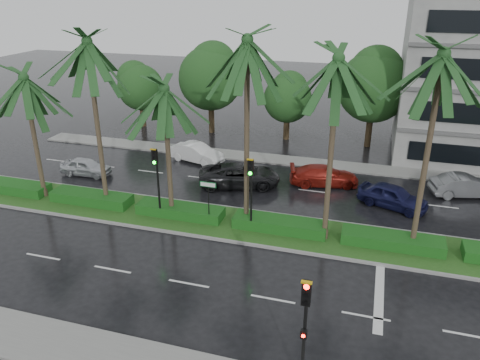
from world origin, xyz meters
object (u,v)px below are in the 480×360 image
(car_blue, at_px, (393,196))
(car_white, at_px, (197,153))
(signal_near, at_px, (304,328))
(street_sign, at_px, (208,192))
(car_grey, at_px, (465,186))
(car_red, at_px, (324,175))
(car_silver, at_px, (86,167))
(car_darkgrey, at_px, (239,175))
(signal_median_left, at_px, (157,173))

(car_blue, bearing_deg, car_white, 96.73)
(signal_near, distance_m, street_sign, 12.11)
(street_sign, bearing_deg, car_grey, 30.64)
(street_sign, distance_m, car_white, 10.57)
(car_blue, xyz_separation_m, car_grey, (4.50, 3.02, -0.01))
(car_white, bearing_deg, car_red, -84.21)
(car_silver, xyz_separation_m, car_white, (6.63, 4.81, 0.09))
(street_sign, bearing_deg, car_red, 54.86)
(car_silver, xyz_separation_m, car_blue, (21.13, 0.92, 0.10))
(signal_near, relative_size, street_sign, 1.68)
(signal_near, bearing_deg, car_darkgrey, 113.79)
(signal_median_left, relative_size, car_blue, 1.03)
(signal_median_left, xyz_separation_m, car_white, (-1.50, 9.64, -2.29))
(car_silver, relative_size, car_red, 0.79)
(car_silver, relative_size, car_darkgrey, 0.67)
(car_silver, height_order, car_blue, car_blue)
(signal_median_left, xyz_separation_m, car_darkgrey, (3.00, 6.19, -2.24))
(car_white, bearing_deg, signal_median_left, -156.02)
(signal_median_left, relative_size, street_sign, 1.68)
(car_darkgrey, bearing_deg, street_sign, 163.36)
(car_red, distance_m, car_blue, 5.03)
(car_grey, bearing_deg, street_sign, 105.28)
(car_blue, bearing_deg, signal_median_left, 135.62)
(car_darkgrey, bearing_deg, car_silver, 80.35)
(car_silver, xyz_separation_m, car_darkgrey, (11.13, 1.36, 0.14))
(car_white, distance_m, car_grey, 19.02)
(car_silver, distance_m, car_grey, 25.93)
(car_darkgrey, distance_m, car_grey, 14.73)
(car_silver, bearing_deg, car_darkgrey, -84.82)
(signal_median_left, distance_m, car_blue, 14.39)
(signal_near, xyz_separation_m, car_grey, (7.50, 18.46, -1.79))
(car_darkgrey, relative_size, car_red, 1.17)
(car_white, xyz_separation_m, car_blue, (14.50, -3.90, 0.01))
(car_darkgrey, height_order, car_grey, car_darkgrey)
(car_darkgrey, distance_m, car_blue, 10.01)
(car_blue, bearing_deg, car_red, 85.21)
(car_silver, relative_size, car_white, 0.85)
(car_blue, distance_m, car_grey, 5.42)
(car_darkgrey, bearing_deg, car_blue, -109.19)
(car_blue, relative_size, car_grey, 0.97)
(signal_median_left, relative_size, car_white, 1.01)
(car_silver, distance_m, car_darkgrey, 11.22)
(signal_median_left, distance_m, street_sign, 3.13)
(signal_near, xyz_separation_m, car_silver, (-18.13, 14.52, -1.88))
(car_silver, bearing_deg, street_sign, -114.47)
(car_darkgrey, height_order, car_red, car_darkgrey)
(car_silver, xyz_separation_m, car_grey, (25.63, 3.94, 0.09))
(car_blue, height_order, car_grey, car_blue)
(car_darkgrey, distance_m, car_red, 5.79)
(street_sign, relative_size, car_blue, 0.61)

